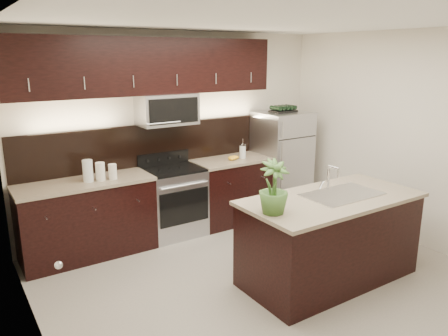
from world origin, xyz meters
name	(u,v)px	position (x,y,z in m)	size (l,w,h in m)	color
ground	(265,280)	(0.00, 0.00, 0.00)	(4.50, 4.50, 0.00)	gray
room_walls	(263,128)	(-0.11, -0.04, 1.70)	(4.52, 4.02, 2.71)	beige
counter_run	(160,204)	(-0.46, 1.69, 0.47)	(3.51, 0.65, 0.94)	black
upper_fixtures	(152,75)	(-0.43, 1.84, 2.14)	(3.49, 0.40, 1.66)	black
island	(329,238)	(0.60, -0.34, 0.47)	(1.96, 0.96, 0.94)	black
sink_faucet	(341,193)	(0.75, -0.33, 0.96)	(0.84, 0.50, 0.28)	silver
refrigerator	(281,162)	(1.59, 1.63, 0.78)	(0.75, 0.68, 1.55)	#B2B2B7
wine_rack	(283,109)	(1.59, 1.63, 1.60)	(0.38, 0.24, 0.09)	black
plant	(274,187)	(-0.23, -0.37, 1.20)	(0.29, 0.29, 0.51)	#3A6126
canisters	(97,171)	(-1.27, 1.62, 1.06)	(0.39, 0.16, 0.26)	silver
french_press	(243,151)	(0.86, 1.64, 1.04)	(0.09, 0.09, 0.27)	silver
bananas	(230,158)	(0.62, 1.61, 0.97)	(0.18, 0.14, 0.06)	yellow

